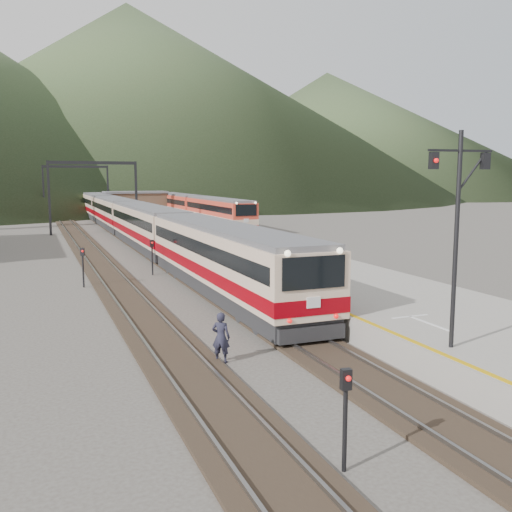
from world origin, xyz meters
name	(u,v)px	position (x,y,z in m)	size (l,w,h in m)	color
ground	(462,438)	(0.00, 0.00, 0.00)	(400.00, 400.00, 0.00)	#47423D
track_main	(147,247)	(0.00, 40.00, 0.07)	(2.60, 200.00, 0.23)	black
track_far	(88,250)	(-5.00, 40.00, 0.07)	(2.60, 200.00, 0.23)	black
track_second	(266,242)	(11.50, 40.00, 0.07)	(2.60, 200.00, 0.23)	black
platform	(213,242)	(5.60, 38.00, 0.50)	(8.00, 100.00, 1.00)	gray
gantry_near	(93,183)	(-2.85, 55.00, 5.59)	(9.55, 0.25, 8.00)	black
gantry_far	(76,181)	(-2.85, 80.00, 5.59)	(9.55, 0.25, 8.00)	black
station_shed	(135,201)	(5.60, 78.00, 2.57)	(9.40, 4.40, 3.10)	brown
hill_b	(129,99)	(30.00, 230.00, 37.50)	(220.00, 220.00, 75.00)	#344625
hill_c	(326,133)	(110.00, 210.00, 25.00)	(160.00, 160.00, 50.00)	#344625
main_train	(128,217)	(0.00, 49.95, 2.11)	(3.08, 84.21, 3.75)	beige
second_train	(196,209)	(11.50, 64.70, 1.96)	(2.83, 38.55, 3.45)	red
signal_mast	(457,217)	(2.57, 3.48, 5.06)	(2.20, 0.34, 6.63)	black
short_signal_a	(345,406)	(-3.43, -0.31, 1.46)	(0.23, 0.18, 2.27)	black
short_signal_b	(152,252)	(-2.31, 25.77, 1.46)	(0.24, 0.20, 2.27)	black
short_signal_c	(83,262)	(-6.80, 23.11, 1.46)	(0.26, 0.23, 2.27)	black
worker	(221,337)	(-3.63, 7.57, 0.87)	(0.63, 0.42, 1.74)	#212131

